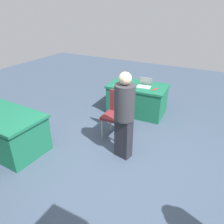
# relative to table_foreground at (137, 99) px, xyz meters

# --- Properties ---
(ground_plane) EXTENTS (14.40, 14.40, 0.00)m
(ground_plane) POSITION_rel_table_foreground_xyz_m (-0.49, 2.14, -0.37)
(ground_plane) COLOR #3D4C60
(table_foreground) EXTENTS (1.45, 0.91, 0.73)m
(table_foreground) POSITION_rel_table_foreground_xyz_m (0.00, 0.00, 0.00)
(table_foreground) COLOR #196647
(table_foreground) RESTS_ON ground
(table_mid_right) EXTENTS (1.93, 0.94, 0.73)m
(table_mid_right) POSITION_rel_table_foreground_xyz_m (1.76, 2.59, -0.00)
(table_mid_right) COLOR #196647
(table_mid_right) RESTS_ON ground
(chair_tucked_left) EXTENTS (0.44, 0.44, 0.96)m
(chair_tucked_left) POSITION_rel_table_foreground_xyz_m (-0.03, 1.22, 0.18)
(chair_tucked_left) COLOR #9E9993
(chair_tucked_left) RESTS_ON ground
(person_attendee_browsing) EXTENTS (0.40, 0.40, 1.58)m
(person_attendee_browsing) POSITION_rel_table_foreground_xyz_m (-0.46, 1.78, 0.51)
(person_attendee_browsing) COLOR #26262D
(person_attendee_browsing) RESTS_ON ground
(laptop_silver) EXTENTS (0.35, 0.33, 0.21)m
(laptop_silver) POSITION_rel_table_foreground_xyz_m (-0.17, 0.02, 0.40)
(laptop_silver) COLOR silver
(laptop_silver) RESTS_ON table_foreground
(yarn_ball) EXTENTS (0.12, 0.12, 0.12)m
(yarn_ball) POSITION_rel_table_foreground_xyz_m (0.32, 0.03, 0.42)
(yarn_ball) COLOR beige
(yarn_ball) RESTS_ON table_foreground
(scissors_red) EXTENTS (0.10, 0.18, 0.01)m
(scissors_red) POSITION_rel_table_foreground_xyz_m (-0.46, 0.09, 0.37)
(scissors_red) COLOR red
(scissors_red) RESTS_ON table_foreground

